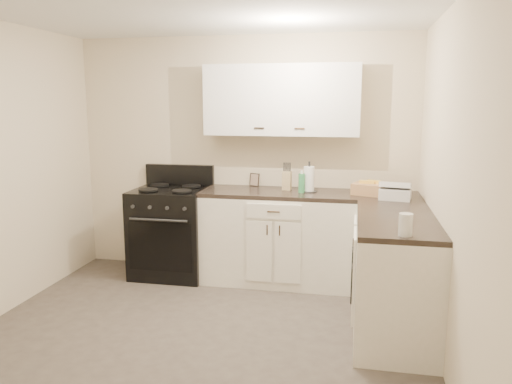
% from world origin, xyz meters
% --- Properties ---
extents(floor, '(3.60, 3.60, 0.00)m').
position_xyz_m(floor, '(0.00, 0.00, 0.00)').
color(floor, '#473F38').
rests_on(floor, ground).
extents(ceiling, '(3.60, 3.60, 0.00)m').
position_xyz_m(ceiling, '(0.00, 0.00, 2.50)').
color(ceiling, white).
rests_on(ceiling, wall_back).
extents(wall_back, '(3.60, 0.00, 3.60)m').
position_xyz_m(wall_back, '(0.00, 1.80, 1.25)').
color(wall_back, beige).
rests_on(wall_back, ground).
extents(wall_right, '(0.00, 3.60, 3.60)m').
position_xyz_m(wall_right, '(1.80, 0.00, 1.25)').
color(wall_right, beige).
rests_on(wall_right, ground).
extents(wall_front, '(3.60, 0.00, 3.60)m').
position_xyz_m(wall_front, '(0.00, -1.80, 1.25)').
color(wall_front, beige).
rests_on(wall_front, ground).
extents(base_cabinets_back, '(1.55, 0.60, 0.90)m').
position_xyz_m(base_cabinets_back, '(0.43, 1.50, 0.45)').
color(base_cabinets_back, white).
rests_on(base_cabinets_back, floor).
extents(base_cabinets_right, '(0.60, 1.90, 0.90)m').
position_xyz_m(base_cabinets_right, '(1.50, 0.85, 0.45)').
color(base_cabinets_right, white).
rests_on(base_cabinets_right, floor).
extents(countertop_back, '(1.55, 0.60, 0.04)m').
position_xyz_m(countertop_back, '(0.43, 1.50, 0.92)').
color(countertop_back, black).
rests_on(countertop_back, base_cabinets_back).
extents(countertop_right, '(0.60, 1.90, 0.04)m').
position_xyz_m(countertop_right, '(1.50, 0.85, 0.92)').
color(countertop_right, black).
rests_on(countertop_right, base_cabinets_right).
extents(upper_cabinets, '(1.55, 0.30, 0.70)m').
position_xyz_m(upper_cabinets, '(0.43, 1.65, 1.84)').
color(upper_cabinets, white).
rests_on(upper_cabinets, wall_back).
extents(stove, '(0.77, 0.66, 0.93)m').
position_xyz_m(stove, '(-0.71, 1.48, 0.46)').
color(stove, black).
rests_on(stove, floor).
extents(knife_block, '(0.09, 0.08, 0.19)m').
position_xyz_m(knife_block, '(0.49, 1.60, 1.03)').
color(knife_block, '#CEB27F').
rests_on(knife_block, countertop_back).
extents(paper_towel, '(0.12, 0.12, 0.25)m').
position_xyz_m(paper_towel, '(0.72, 1.54, 1.07)').
color(paper_towel, white).
rests_on(paper_towel, countertop_back).
extents(soap_bottle, '(0.07, 0.07, 0.19)m').
position_xyz_m(soap_bottle, '(0.66, 1.47, 1.03)').
color(soap_bottle, '#3A9757').
rests_on(soap_bottle, countertop_back).
extents(picture_frame, '(0.11, 0.07, 0.14)m').
position_xyz_m(picture_frame, '(0.12, 1.76, 1.01)').
color(picture_frame, black).
rests_on(picture_frame, countertop_back).
extents(wicker_basket, '(0.38, 0.31, 0.11)m').
position_xyz_m(wicker_basket, '(1.32, 1.48, 0.99)').
color(wicker_basket, tan).
rests_on(wicker_basket, countertop_right).
extents(countertop_grill, '(0.31, 0.30, 0.10)m').
position_xyz_m(countertop_grill, '(1.54, 1.32, 0.99)').
color(countertop_grill, white).
rests_on(countertop_grill, countertop_right).
extents(glass_jar, '(0.10, 0.10, 0.15)m').
position_xyz_m(glass_jar, '(1.51, 0.00, 1.02)').
color(glass_jar, silver).
rests_on(glass_jar, countertop_right).
extents(oven_mitt_near, '(0.02, 0.17, 0.29)m').
position_xyz_m(oven_mitt_near, '(1.18, 0.43, 0.42)').
color(oven_mitt_near, black).
rests_on(oven_mitt_near, base_cabinets_right).
extents(oven_mitt_far, '(0.02, 0.15, 0.26)m').
position_xyz_m(oven_mitt_far, '(1.18, 0.56, 0.53)').
color(oven_mitt_far, black).
rests_on(oven_mitt_far, base_cabinets_right).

